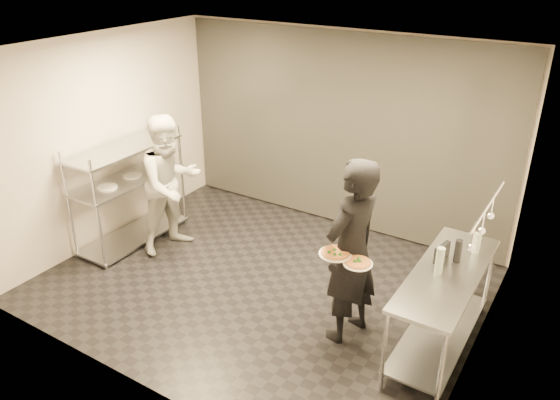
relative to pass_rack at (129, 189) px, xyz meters
The scene contains 13 objects.
room_shell 2.53m from the pass_rack, 28.77° to the left, with size 5.00×4.00×2.80m.
pass_rack is the anchor object (origin of this frame).
prep_counter 4.33m from the pass_rack, ahead, with size 0.60×1.80×0.92m.
utensil_rail 4.64m from the pass_rack, ahead, with size 0.07×1.20×0.31m.
waiter 3.45m from the pass_rack, ahead, with size 0.73×0.48×2.00m, color black.
chef 0.68m from the pass_rack, 13.42° to the left, with size 0.90×0.70×1.86m, color beige.
pizza_plate_near 3.40m from the pass_rack, ahead, with size 0.33×0.33×0.05m.
pizza_plate_far 3.64m from the pass_rack, ahead, with size 0.29×0.29×0.05m.
salad_plate 3.39m from the pass_rack, ahead, with size 0.28×0.28×0.07m.
pos_monitor 4.22m from the pass_rack, ahead, with size 0.05×0.24×0.17m, color black.
bottle_green 4.27m from the pass_rack, ahead, with size 0.08×0.08×0.28m, color gray.
bottle_clear 4.50m from the pass_rack, ahead, with size 0.07×0.07×0.22m, color gray.
bottle_dark 4.37m from the pass_rack, ahead, with size 0.07×0.07×0.24m, color black.
Camera 1 is at (3.17, -4.63, 3.80)m, focal length 35.00 mm.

